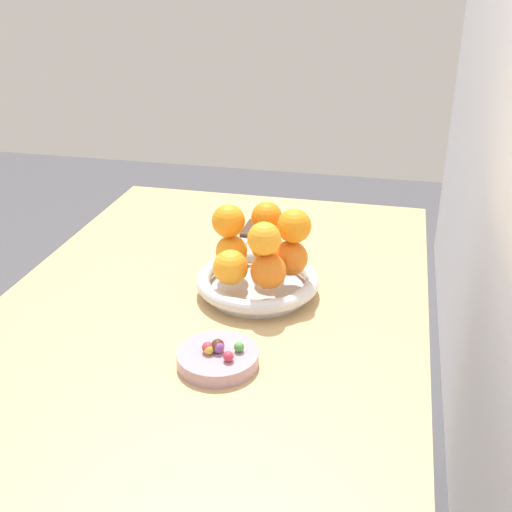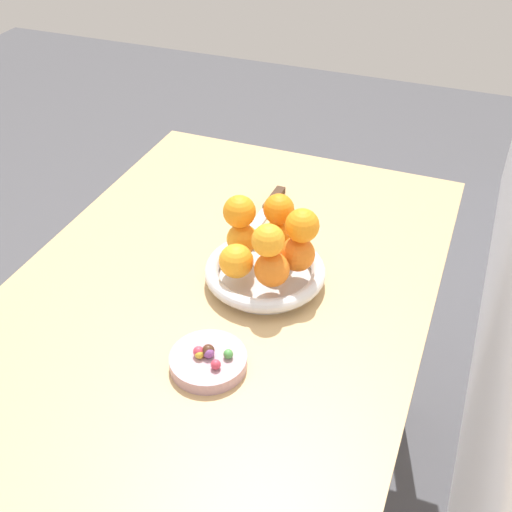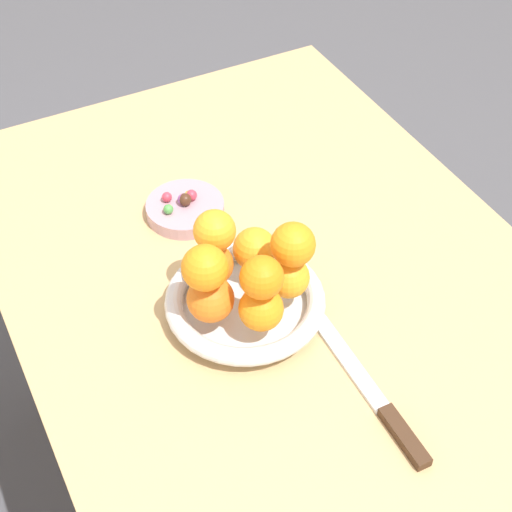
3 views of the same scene
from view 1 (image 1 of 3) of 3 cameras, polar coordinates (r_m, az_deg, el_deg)
The scene contains 20 objects.
dining_table at distance 1.20m, azimuth -3.81°, elevation -7.62°, with size 1.10×0.76×0.74m.
fruit_bowl at distance 1.17m, azimuth 0.13°, elevation -2.40°, with size 0.22×0.22×0.04m.
candy_dish at distance 0.99m, azimuth -3.42°, elevation -9.05°, with size 0.12×0.12×0.02m, color #B28C99.
orange_0 at distance 1.12m, azimuth -2.26°, elevation -0.98°, with size 0.06×0.06×0.06m, color orange.
orange_1 at distance 1.10m, azimuth 1.06°, elevation -1.44°, with size 0.06×0.06×0.06m, color orange.
orange_2 at distance 1.15m, azimuth 3.05°, elevation -0.18°, with size 0.06×0.06×0.06m, color orange.
orange_3 at distance 1.20m, azimuth 0.98°, elevation 0.87°, with size 0.06×0.06×0.06m, color orange.
orange_4 at distance 1.18m, azimuth -2.19°, elevation 0.44°, with size 0.06×0.06×0.06m, color orange.
orange_5 at distance 1.08m, azimuth 0.78°, elevation 1.64°, with size 0.06×0.06×0.06m, color orange.
orange_6 at distance 1.16m, azimuth -2.47°, elevation 3.13°, with size 0.06×0.06×0.06m, color orange.
orange_7 at distance 1.12m, azimuth 3.41°, elevation 2.68°, with size 0.06×0.06×0.06m, color orange.
orange_8 at distance 1.17m, azimuth 0.95°, elevation 3.46°, with size 0.06×0.06×0.06m, color orange.
candy_ball_0 at distance 0.97m, azimuth -4.23°, elevation -8.30°, with size 0.02×0.02×0.02m, color gold.
candy_ball_1 at distance 0.97m, azimuth -1.52°, elevation -8.09°, with size 0.02×0.02×0.02m, color #4C9947.
candy_ball_2 at distance 0.98m, azimuth -3.43°, elevation -7.94°, with size 0.02×0.02×0.02m, color #472819.
candy_ball_3 at distance 0.97m, azimuth -3.37°, elevation -8.09°, with size 0.02×0.02×0.02m, color #8C4C99.
candy_ball_4 at distance 0.97m, azimuth -4.31°, elevation -8.11°, with size 0.02×0.02×0.02m, color #C6384C.
candy_ball_5 at distance 0.97m, azimuth -3.43°, elevation -8.04°, with size 0.02×0.02×0.02m, color #472819.
candy_ball_6 at distance 0.95m, azimuth -2.47°, elevation -8.91°, with size 0.02×0.02×0.02m, color #C6384C.
knife at distance 1.38m, azimuth -1.25°, elevation 1.35°, with size 0.26×0.03×0.01m.
Camera 1 is at (0.96, 0.30, 1.31)m, focal length 45.00 mm.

